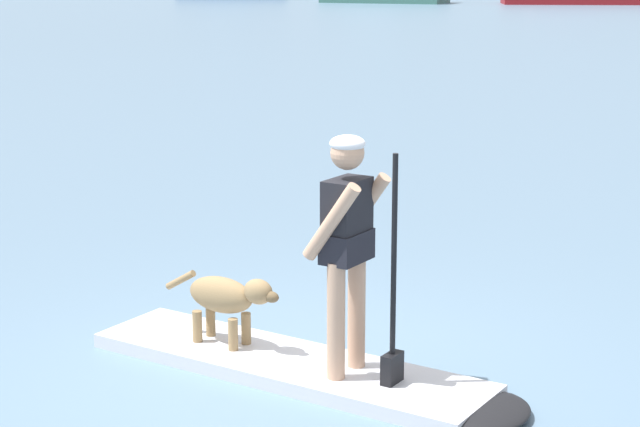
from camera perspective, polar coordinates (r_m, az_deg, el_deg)
ground_plane at (r=7.58m, az=-1.72°, el=-8.33°), size 400.00×400.00×0.00m
paddleboard at (r=7.45m, az=-0.28°, el=-8.32°), size 3.29×1.77×0.10m
person_paddler at (r=7.01m, az=1.54°, el=-1.32°), size 0.67×0.58×1.60m
dog at (r=7.72m, az=-4.95°, el=-4.44°), size 0.96×0.42×0.53m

